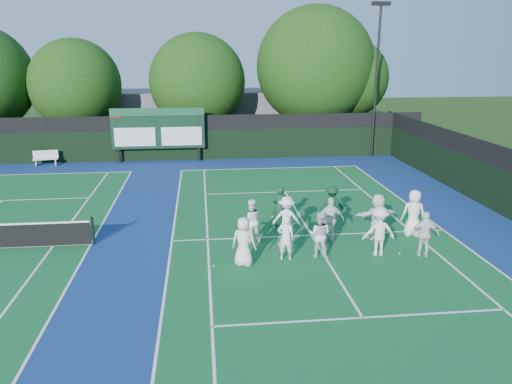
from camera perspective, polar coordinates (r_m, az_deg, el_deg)
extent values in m
plane|color=#19360E|center=(19.07, 7.03, -6.02)|extent=(120.00, 120.00, 0.00)
cube|color=navy|center=(19.59, -11.10, -5.59)|extent=(34.00, 32.00, 0.01)
cube|color=#115628|center=(19.97, 6.38, -4.94)|extent=(10.97, 23.77, 0.00)
cube|color=silver|center=(31.19, 1.63, 2.74)|extent=(10.97, 0.08, 0.00)
cube|color=silver|center=(19.55, -9.59, -5.53)|extent=(0.08, 23.77, 0.00)
cube|color=silver|center=(21.81, 20.62, -4.08)|extent=(0.08, 23.77, 0.00)
cube|color=silver|center=(19.51, -5.55, -5.42)|extent=(0.08, 23.77, 0.00)
cube|color=silver|center=(21.23, 17.31, -4.30)|extent=(0.08, 23.77, 0.00)
cube|color=silver|center=(14.38, 12.08, -13.86)|extent=(8.23, 0.08, 0.00)
cube|color=silver|center=(25.94, 3.31, 0.02)|extent=(8.23, 0.08, 0.00)
cube|color=silver|center=(19.97, 6.38, -4.93)|extent=(0.08, 12.80, 0.00)
cube|color=silver|center=(32.39, -23.72, 1.89)|extent=(10.97, 0.08, 0.00)
cube|color=silver|center=(19.97, -18.34, -5.68)|extent=(0.08, 23.77, 0.00)
cube|color=silver|center=(20.30, -22.14, -5.70)|extent=(0.08, 23.77, 0.00)
cube|color=silver|center=(27.37, -26.97, -0.86)|extent=(8.23, 0.08, 0.00)
cube|color=black|center=(33.79, -9.27, 5.26)|extent=(34.00, 0.08, 2.00)
cube|color=black|center=(33.55, -9.39, 7.78)|extent=(34.00, 0.05, 1.00)
cylinder|color=black|center=(33.65, -15.52, 6.15)|extent=(0.16, 0.16, 3.50)
cylinder|color=black|center=(33.22, -6.59, 6.50)|extent=(0.16, 0.16, 3.50)
cube|color=black|center=(33.27, -11.13, 7.11)|extent=(6.00, 0.15, 2.60)
cube|color=#13452A|center=(33.03, -11.24, 8.97)|extent=(6.00, 0.05, 0.50)
cube|color=white|center=(33.40, -13.67, 6.12)|extent=(2.60, 0.04, 1.20)
cube|color=white|center=(33.16, -8.50, 6.33)|extent=(2.60, 0.04, 1.20)
cube|color=maroon|center=(33.35, -15.73, 8.58)|extent=(0.70, 0.04, 0.50)
cube|color=#5D5D62|center=(41.57, -3.26, 8.78)|extent=(18.00, 6.00, 4.00)
cylinder|color=black|center=(35.00, 13.56, 12.00)|extent=(0.16, 0.16, 10.00)
cube|color=black|center=(35.06, 14.12, 20.17)|extent=(1.20, 0.30, 0.25)
cylinder|color=black|center=(19.76, -18.15, -4.22)|extent=(0.10, 0.10, 1.10)
cube|color=silver|center=(34.61, -22.93, 3.49)|extent=(1.56, 0.65, 0.06)
cube|color=silver|center=(34.70, -22.91, 4.00)|extent=(1.50, 0.31, 0.50)
cube|color=silver|center=(34.83, -23.84, 3.09)|extent=(0.12, 0.36, 0.40)
cube|color=silver|center=(34.49, -21.92, 3.18)|extent=(0.12, 0.36, 0.40)
cylinder|color=black|center=(38.14, -19.44, 6.09)|extent=(0.44, 0.44, 2.43)
sphere|color=#12340B|center=(37.76, -19.94, 11.46)|extent=(6.33, 6.33, 6.33)
sphere|color=#12340B|center=(37.96, -18.86, 10.61)|extent=(4.43, 4.43, 4.43)
cylinder|color=black|center=(37.16, -6.53, 6.60)|extent=(0.44, 0.44, 2.37)
sphere|color=#12340B|center=(36.76, -6.72, 12.40)|extent=(6.87, 6.87, 6.87)
sphere|color=#12340B|center=(37.11, -5.74, 11.40)|extent=(4.81, 4.81, 4.81)
cylinder|color=black|center=(38.08, 6.56, 7.13)|extent=(0.44, 0.44, 2.77)
sphere|color=#12340B|center=(37.67, 6.78, 14.08)|extent=(8.61, 8.61, 8.61)
sphere|color=#12340B|center=(38.14, 7.54, 12.78)|extent=(6.03, 6.03, 6.03)
cylinder|color=black|center=(38.72, 10.33, 7.27)|extent=(0.44, 0.44, 2.98)
sphere|color=#12340B|center=(38.37, 10.60, 12.66)|extent=(5.76, 5.76, 5.76)
sphere|color=#12340B|center=(38.87, 11.29, 11.81)|extent=(4.03, 4.03, 4.03)
sphere|color=#C8D619|center=(17.14, -4.84, -8.41)|extent=(0.07, 0.07, 0.07)
sphere|color=#C8D619|center=(20.44, 9.35, -4.49)|extent=(0.07, 0.07, 0.07)
sphere|color=#C8D619|center=(18.78, 16.10, -6.79)|extent=(0.07, 0.07, 0.07)
sphere|color=#C8D619|center=(21.53, -5.66, -3.30)|extent=(0.07, 0.07, 0.07)
sphere|color=#C8D619|center=(21.96, 1.88, -2.85)|extent=(0.07, 0.07, 0.07)
sphere|color=#C8D619|center=(22.04, 17.15, -3.50)|extent=(0.07, 0.07, 0.07)
imported|color=white|center=(16.91, -1.41, -5.68)|extent=(0.97, 0.79, 1.72)
imported|color=white|center=(17.39, 3.43, -5.24)|extent=(0.66, 0.51, 1.63)
imported|color=silver|center=(17.76, 7.27, -4.83)|extent=(0.99, 0.90, 1.66)
imported|color=silver|center=(18.26, 13.89, -4.37)|extent=(1.17, 0.69, 1.79)
imported|color=white|center=(18.62, 18.75, -4.60)|extent=(1.05, 0.68, 1.65)
imported|color=white|center=(19.00, -0.58, -3.28)|extent=(0.89, 0.74, 1.68)
imported|color=white|center=(19.21, 3.51, -3.01)|extent=(1.23, 0.87, 1.73)
imported|color=silver|center=(19.20, 8.52, -3.14)|extent=(1.04, 0.47, 1.75)
imported|color=white|center=(19.83, 13.68, -2.72)|extent=(1.74, 0.81, 1.81)
imported|color=white|center=(20.49, 17.56, -2.33)|extent=(0.98, 0.71, 1.87)
imported|color=#103D20|center=(20.63, 2.71, -1.68)|extent=(0.66, 0.47, 1.72)
imported|color=#0E331D|center=(21.40, 8.65, -1.40)|extent=(1.04, 0.63, 1.57)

